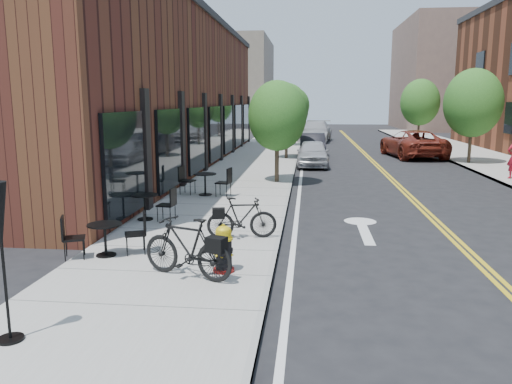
{
  "coord_description": "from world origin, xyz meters",
  "views": [
    {
      "loc": [
        0.59,
        -9.86,
        3.16
      ],
      "look_at": [
        -0.65,
        1.87,
        1.0
      ],
      "focal_mm": 35.0,
      "sensor_mm": 36.0,
      "label": 1
    }
  ],
  "objects": [
    {
      "name": "fire_hydrant",
      "position": [
        -0.89,
        -1.35,
        0.54
      ],
      "size": [
        0.41,
        0.41,
        0.88
      ],
      "rotation": [
        0.0,
        0.0,
        -0.06
      ],
      "color": "maroon",
      "rests_on": "sidewalk_near"
    },
    {
      "name": "bistro_set_b",
      "position": [
        -3.6,
        2.4,
        0.55
      ],
      "size": [
        1.62,
        0.76,
        0.86
      ],
      "rotation": [
        0.0,
        0.0,
        -0.11
      ],
      "color": "black",
      "rests_on": "sidewalk_near"
    },
    {
      "name": "bistro_set_c",
      "position": [
        -2.75,
        5.93,
        0.59
      ],
      "size": [
        1.76,
        0.87,
        0.93
      ],
      "rotation": [
        0.0,
        0.0,
        -0.2
      ],
      "color": "black",
      "rests_on": "sidewalk_near"
    },
    {
      "name": "tree_near_a",
      "position": [
        -0.6,
        9.0,
        2.6
      ],
      "size": [
        2.2,
        2.2,
        3.81
      ],
      "color": "#382B1E",
      "rests_on": "sidewalk_near"
    },
    {
      "name": "building_near",
      "position": [
        -6.5,
        14.0,
        3.5
      ],
      "size": [
        5.0,
        28.0,
        7.0
      ],
      "primitive_type": "cube",
      "color": "#421B15",
      "rests_on": "ground"
    },
    {
      "name": "parked_car_far",
      "position": [
        6.45,
        19.24,
        0.77
      ],
      "size": [
        3.3,
        5.85,
        1.54
      ],
      "primitive_type": "imported",
      "rotation": [
        0.0,
        0.0,
        3.28
      ],
      "color": "maroon",
      "rests_on": "ground"
    },
    {
      "name": "bg_building_right",
      "position": [
        16.0,
        50.0,
        6.0
      ],
      "size": [
        10.0,
        16.0,
        12.0
      ],
      "primitive_type": "cube",
      "color": "brown",
      "rests_on": "ground"
    },
    {
      "name": "bicycle_right",
      "position": [
        -0.86,
        0.89,
        0.59
      ],
      "size": [
        1.62,
        0.73,
        0.94
      ],
      "primitive_type": "imported",
      "rotation": [
        0.0,
        0.0,
        1.76
      ],
      "color": "black",
      "rests_on": "sidewalk_near"
    },
    {
      "name": "bicycle_left",
      "position": [
        -1.47,
        -1.71,
        0.66
      ],
      "size": [
        1.86,
        1.12,
        1.08
      ],
      "primitive_type": "imported",
      "rotation": [
        0.0,
        0.0,
        -1.94
      ],
      "color": "black",
      "rests_on": "sidewalk_near"
    },
    {
      "name": "ground",
      "position": [
        0.0,
        0.0,
        0.0
      ],
      "size": [
        120.0,
        120.0,
        0.0
      ],
      "primitive_type": "plane",
      "color": "black",
      "rests_on": "ground"
    },
    {
      "name": "bg_building_left",
      "position": [
        -8.0,
        48.0,
        5.0
      ],
      "size": [
        8.0,
        14.0,
        10.0
      ],
      "primitive_type": "cube",
      "color": "#726656",
      "rests_on": "ground"
    },
    {
      "name": "tree_near_d",
      "position": [
        -0.6,
        33.0,
        2.79
      ],
      "size": [
        2.4,
        2.4,
        4.11
      ],
      "color": "#382B1E",
      "rests_on": "sidewalk_near"
    },
    {
      "name": "sidewalk_near",
      "position": [
        -2.0,
        10.0,
        0.06
      ],
      "size": [
        4.0,
        70.0,
        0.12
      ],
      "primitive_type": "cube",
      "color": "#9E9B93",
      "rests_on": "ground"
    },
    {
      "name": "parked_car_a",
      "position": [
        0.8,
        14.57,
        0.64
      ],
      "size": [
        1.53,
        3.78,
        1.28
      ],
      "primitive_type": "imported",
      "rotation": [
        0.0,
        0.0,
        0.0
      ],
      "color": "#A8ABB1",
      "rests_on": "ground"
    },
    {
      "name": "tree_near_c",
      "position": [
        -0.6,
        25.0,
        2.53
      ],
      "size": [
        2.1,
        2.1,
        3.67
      ],
      "color": "#382B1E",
      "rests_on": "sidewalk_near"
    },
    {
      "name": "tree_near_b",
      "position": [
        -0.6,
        17.0,
        2.71
      ],
      "size": [
        2.3,
        2.3,
        3.98
      ],
      "color": "#382B1E",
      "rests_on": "sidewalk_near"
    },
    {
      "name": "patio_umbrella",
      "position": [
        -3.19,
        -4.25,
        1.61
      ],
      "size": [
        0.34,
        0.34,
        2.07
      ],
      "color": "black",
      "rests_on": "sidewalk_near"
    },
    {
      "name": "parked_car_b",
      "position": [
        0.8,
        18.94,
        0.66
      ],
      "size": [
        1.52,
        4.07,
        1.33
      ],
      "primitive_type": "imported",
      "rotation": [
        0.0,
        0.0,
        0.03
      ],
      "color": "black",
      "rests_on": "ground"
    },
    {
      "name": "bistro_set_a",
      "position": [
        -3.39,
        -0.68,
        0.55
      ],
      "size": [
        1.6,
        0.96,
        0.85
      ],
      "rotation": [
        0.0,
        0.0,
        0.39
      ],
      "color": "black",
      "rests_on": "sidewalk_near"
    },
    {
      "name": "tree_far_b",
      "position": [
        8.6,
        16.0,
        3.06
      ],
      "size": [
        2.8,
        2.8,
        4.62
      ],
      "color": "#382B1E",
      "rests_on": "sidewalk_far"
    },
    {
      "name": "tree_far_c",
      "position": [
        8.6,
        28.0,
        3.06
      ],
      "size": [
        2.8,
        2.8,
        4.62
      ],
      "color": "#382B1E",
      "rests_on": "sidewalk_far"
    },
    {
      "name": "parked_car_c",
      "position": [
        1.09,
        29.8,
        0.82
      ],
      "size": [
        2.94,
        5.86,
        1.63
      ],
      "primitive_type": "imported",
      "rotation": [
        0.0,
        0.0,
        -0.12
      ],
      "color": "#A6A7AB",
      "rests_on": "ground"
    }
  ]
}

